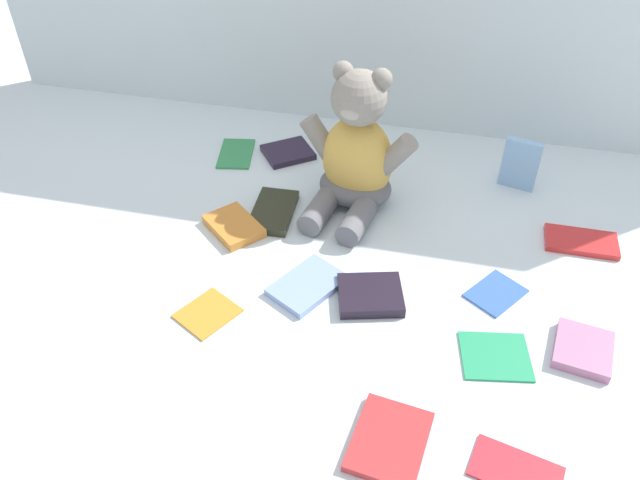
{
  "coord_description": "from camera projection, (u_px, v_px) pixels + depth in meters",
  "views": [
    {
      "loc": [
        0.19,
        -0.9,
        0.8
      ],
      "look_at": [
        0.01,
        -0.1,
        0.1
      ],
      "focal_mm": 35.81,
      "sensor_mm": 36.0,
      "label": 1
    }
  ],
  "objects": [
    {
      "name": "book_case_9",
      "position": [
        496.0,
        355.0,
        1.01
      ],
      "size": [
        0.12,
        0.11,
        0.01
      ],
      "primitive_type": "cube",
      "rotation": [
        0.0,
        0.0,
        1.75
      ],
      "color": "#279A62",
      "rests_on": "ground_plane"
    },
    {
      "name": "book_case_3",
      "position": [
        207.0,
        312.0,
        1.08
      ],
      "size": [
        0.12,
        0.12,
        0.01
      ],
      "primitive_type": "cube",
      "rotation": [
        0.0,
        0.0,
        5.78
      ],
      "color": "gold",
      "rests_on": "ground_plane"
    },
    {
      "name": "book_case_1",
      "position": [
        583.0,
        350.0,
        1.01
      ],
      "size": [
        0.1,
        0.11,
        0.02
      ],
      "primitive_type": "cube",
      "rotation": [
        0.0,
        0.0,
        6.12
      ],
      "color": "#B7719A",
      "rests_on": "ground_plane"
    },
    {
      "name": "book_case_10",
      "position": [
        496.0,
        292.0,
        1.12
      ],
      "size": [
        0.12,
        0.12,
        0.01
      ],
      "primitive_type": "cube",
      "rotation": [
        0.0,
        0.0,
        5.67
      ],
      "color": "#3D67B8",
      "rests_on": "ground_plane"
    },
    {
      "name": "book_case_11",
      "position": [
        288.0,
        152.0,
        1.46
      ],
      "size": [
        0.14,
        0.14,
        0.01
      ],
      "primitive_type": "cube",
      "rotation": [
        0.0,
        0.0,
        5.35
      ],
      "color": "#281D32",
      "rests_on": "ground_plane"
    },
    {
      "name": "book_case_13",
      "position": [
        581.0,
        242.0,
        1.22
      ],
      "size": [
        0.13,
        0.07,
        0.01
      ],
      "primitive_type": "cube",
      "rotation": [
        0.0,
        0.0,
        4.72
      ],
      "color": "red",
      "rests_on": "ground_plane"
    },
    {
      "name": "teddy_bear",
      "position": [
        356.0,
        156.0,
        1.26
      ],
      "size": [
        0.25,
        0.23,
        0.29
      ],
      "rotation": [
        0.0,
        0.0,
        -0.18
      ],
      "color": "#E5B24C",
      "rests_on": "ground_plane"
    },
    {
      "name": "book_case_0",
      "position": [
        236.0,
        153.0,
        1.46
      ],
      "size": [
        0.1,
        0.13,
        0.01
      ],
      "primitive_type": "cube",
      "rotation": [
        0.0,
        0.0,
        0.19
      ],
      "color": "#318A4C",
      "rests_on": "ground_plane"
    },
    {
      "name": "book_case_2",
      "position": [
        520.0,
        164.0,
        1.33
      ],
      "size": [
        0.08,
        0.04,
        0.11
      ],
      "primitive_type": "cube",
      "rotation": [
        0.04,
        0.0,
        -0.24
      ],
      "color": "#8DBAE6",
      "rests_on": "ground_plane"
    },
    {
      "name": "ground_plane",
      "position": [
        329.0,
        246.0,
        1.22
      ],
      "size": [
        3.2,
        3.2,
        0.0
      ],
      "primitive_type": "plane",
      "color": "silver"
    },
    {
      "name": "book_case_8",
      "position": [
        234.0,
        226.0,
        1.25
      ],
      "size": [
        0.14,
        0.14,
        0.02
      ],
      "primitive_type": "cube",
      "rotation": [
        0.0,
        0.0,
        0.86
      ],
      "color": "orange",
      "rests_on": "ground_plane"
    },
    {
      "name": "book_case_7",
      "position": [
        389.0,
        441.0,
        0.89
      ],
      "size": [
        0.12,
        0.14,
        0.01
      ],
      "primitive_type": "cube",
      "rotation": [
        0.0,
        0.0,
        6.15
      ],
      "color": "#BF3335",
      "rests_on": "ground_plane"
    },
    {
      "name": "book_case_12",
      "position": [
        516.0,
        470.0,
        0.86
      ],
      "size": [
        0.13,
        0.09,
        0.01
      ],
      "primitive_type": "cube",
      "rotation": [
        0.0,
        0.0,
        4.48
      ],
      "color": "red",
      "rests_on": "ground_plane"
    },
    {
      "name": "book_case_5",
      "position": [
        307.0,
        285.0,
        1.13
      ],
      "size": [
        0.14,
        0.16,
        0.01
      ],
      "primitive_type": "cube",
      "rotation": [
        0.0,
        0.0,
        2.63
      ],
      "color": "#88A4DD",
      "rests_on": "ground_plane"
    },
    {
      "name": "book_case_6",
      "position": [
        370.0,
        295.0,
        1.1
      ],
      "size": [
        0.13,
        0.12,
        0.02
      ],
      "primitive_type": "cube",
      "rotation": [
        0.0,
        0.0,
        1.84
      ],
      "color": "black",
      "rests_on": "ground_plane"
    },
    {
      "name": "book_case_4",
      "position": [
        273.0,
        211.0,
        1.29
      ],
      "size": [
        0.08,
        0.14,
        0.02
      ],
      "primitive_type": "cube",
      "rotation": [
        0.0,
        0.0,
        0.05
      ],
      "color": "#272818",
      "rests_on": "ground_plane"
    }
  ]
}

